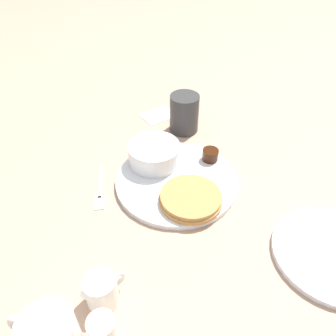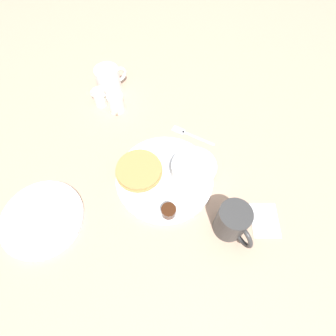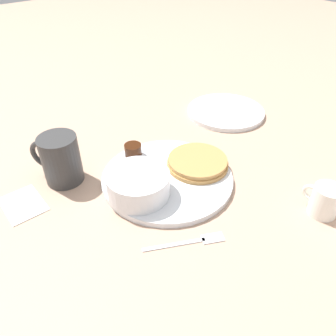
# 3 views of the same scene
# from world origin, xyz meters

# --- Properties ---
(ground_plane) EXTENTS (4.00, 4.00, 0.00)m
(ground_plane) POSITION_xyz_m (0.00, 0.00, 0.00)
(ground_plane) COLOR tan
(plate) EXTENTS (0.27, 0.27, 0.01)m
(plate) POSITION_xyz_m (0.00, 0.00, 0.01)
(plate) COLOR white
(plate) RESTS_ON ground_plane
(pancake_stack) EXTENTS (0.13, 0.13, 0.02)m
(pancake_stack) POSITION_xyz_m (0.02, 0.07, 0.02)
(pancake_stack) COLOR #B78447
(pancake_stack) RESTS_ON plate
(bowl) EXTENTS (0.12, 0.12, 0.05)m
(bowl) POSITION_xyz_m (0.01, -0.08, 0.04)
(bowl) COLOR white
(bowl) RESTS_ON plate
(syrup_cup) EXTENTS (0.04, 0.04, 0.03)m
(syrup_cup) POSITION_xyz_m (-0.11, -0.01, 0.03)
(syrup_cup) COLOR #38190A
(syrup_cup) RESTS_ON plate
(butter_ramekin) EXTENTS (0.05, 0.05, 0.05)m
(butter_ramekin) POSITION_xyz_m (-0.01, -0.10, 0.03)
(butter_ramekin) COLOR white
(butter_ramekin) RESTS_ON plate
(coffee_mug) EXTENTS (0.10, 0.08, 0.10)m
(coffee_mug) POSITION_xyz_m (-0.14, -0.16, 0.05)
(coffee_mug) COLOR #333333
(coffee_mug) RESTS_ON ground_plane
(creamer_pitcher_near) EXTENTS (0.08, 0.05, 0.06)m
(creamer_pitcher_near) POSITION_xyz_m (0.26, 0.15, 0.03)
(creamer_pitcher_near) COLOR white
(creamer_pitcher_near) RESTS_ON ground_plane
(creamer_pitcher_far) EXTENTS (0.04, 0.06, 0.06)m
(creamer_pitcher_far) POSITION_xyz_m (0.28, 0.21, 0.03)
(creamer_pitcher_far) COLOR white
(creamer_pitcher_far) RESTS_ON ground_plane
(fork) EXTENTS (0.08, 0.13, 0.00)m
(fork) POSITION_xyz_m (0.15, -0.07, 0.00)
(fork) COLOR silver
(fork) RESTS_ON ground_plane
(napkin) EXTENTS (0.09, 0.07, 0.00)m
(napkin) POSITION_xyz_m (-0.12, -0.26, 0.00)
(napkin) COLOR white
(napkin) RESTS_ON ground_plane
(far_plate) EXTENTS (0.21, 0.21, 0.01)m
(far_plate) POSITION_xyz_m (-0.11, 0.31, 0.01)
(far_plate) COLOR white
(far_plate) RESTS_ON ground_plane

